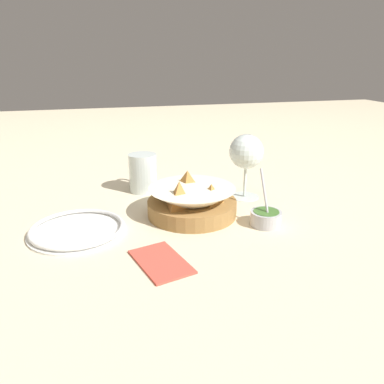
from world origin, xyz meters
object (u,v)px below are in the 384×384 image
at_px(food_basket, 192,202).
at_px(side_plate, 77,229).
at_px(wine_glass, 246,154).
at_px(beer_mug, 143,174).
at_px(sauce_cup, 266,217).

height_order(food_basket, side_plate, food_basket).
xyz_separation_m(wine_glass, beer_mug, (0.12, 0.25, -0.07)).
height_order(wine_glass, beer_mug, wine_glass).
height_order(beer_mug, side_plate, beer_mug).
distance_m(sauce_cup, side_plate, 0.40).
xyz_separation_m(sauce_cup, beer_mug, (0.29, 0.22, 0.03)).
xyz_separation_m(food_basket, beer_mug, (0.19, 0.08, 0.02)).
height_order(food_basket, sauce_cup, sauce_cup).
height_order(food_basket, beer_mug, beer_mug).
bearing_deg(food_basket, beer_mug, 23.83).
bearing_deg(sauce_cup, side_plate, 80.25).
xyz_separation_m(food_basket, wine_glass, (0.08, -0.16, 0.08)).
bearing_deg(sauce_cup, food_basket, 55.81).
distance_m(sauce_cup, beer_mug, 0.37).
xyz_separation_m(beer_mug, side_plate, (-0.22, 0.17, -0.04)).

